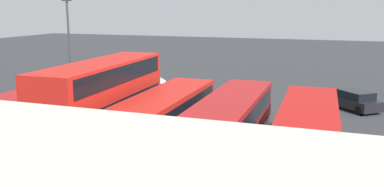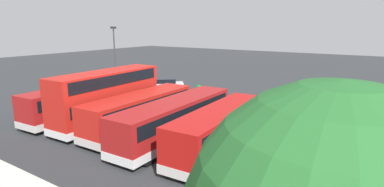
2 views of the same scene
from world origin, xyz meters
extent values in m
plane|color=#2D3033|center=(0.00, 0.00, 0.00)|extent=(140.00, 140.00, 0.00)
cube|color=#B71411|center=(-7.32, 11.60, 1.65)|extent=(2.96, 10.36, 2.60)
cube|color=silver|center=(-7.32, 11.60, 0.62)|extent=(3.00, 10.40, 0.55)
cube|color=black|center=(-7.32, 11.60, 2.25)|extent=(2.99, 9.57, 0.90)
cube|color=black|center=(-7.12, 6.44, 2.25)|extent=(2.25, 0.15, 1.10)
cylinder|color=black|center=(-6.05, 7.91, 0.55)|extent=(0.34, 1.11, 1.10)
cylinder|color=black|center=(-8.30, 7.82, 0.55)|extent=(0.34, 1.11, 1.10)
cylinder|color=black|center=(-6.35, 15.38, 0.55)|extent=(0.34, 1.11, 1.10)
cube|color=#A51919|center=(-3.49, 11.36, 1.65)|extent=(2.77, 11.78, 2.60)
cube|color=silver|center=(-3.49, 11.36, 0.62)|extent=(2.81, 11.82, 0.55)
cube|color=black|center=(-3.49, 11.36, 2.25)|extent=(2.82, 10.98, 0.90)
cube|color=black|center=(-3.37, 5.46, 2.25)|extent=(2.25, 0.10, 1.10)
cylinder|color=black|center=(-2.28, 6.91, 0.55)|extent=(0.32, 1.11, 1.10)
cylinder|color=black|center=(-4.53, 6.87, 0.55)|extent=(0.32, 1.11, 1.10)
cylinder|color=black|center=(-2.45, 15.84, 0.55)|extent=(0.32, 1.11, 1.10)
cylinder|color=black|center=(-4.70, 15.80, 0.55)|extent=(0.32, 1.11, 1.10)
cube|color=red|center=(0.02, 11.33, 1.65)|extent=(2.72, 10.46, 2.60)
cube|color=silver|center=(0.02, 11.33, 0.62)|extent=(2.76, 10.50, 0.55)
cube|color=black|center=(0.02, 11.33, 2.25)|extent=(2.76, 9.67, 0.90)
cube|color=black|center=(0.11, 6.09, 2.25)|extent=(2.25, 0.10, 1.10)
cylinder|color=black|center=(1.21, 7.54, 0.55)|extent=(0.32, 1.10, 1.10)
cylinder|color=black|center=(-1.04, 7.50, 0.55)|extent=(0.32, 1.10, 1.10)
cylinder|color=black|center=(1.09, 15.16, 0.55)|extent=(0.32, 1.10, 1.10)
cylinder|color=black|center=(-1.16, 15.13, 0.55)|extent=(0.32, 1.10, 1.10)
cube|color=red|center=(3.38, 11.63, 2.45)|extent=(2.94, 10.20, 4.20)
cube|color=silver|center=(3.38, 11.63, 0.62)|extent=(2.99, 10.24, 0.55)
cube|color=black|center=(3.38, 11.63, 2.25)|extent=(2.97, 9.41, 0.90)
cube|color=black|center=(3.38, 11.63, 3.95)|extent=(2.97, 9.41, 0.90)
cube|color=black|center=(3.58, 6.55, 2.25)|extent=(2.25, 0.15, 1.10)
cylinder|color=black|center=(4.64, 8.02, 0.55)|extent=(0.34, 1.11, 1.10)
cylinder|color=black|center=(2.40, 7.93, 0.55)|extent=(0.34, 1.11, 1.10)
cylinder|color=black|center=(4.36, 15.33, 0.55)|extent=(0.34, 1.11, 1.10)
cylinder|color=black|center=(2.11, 15.24, 0.55)|extent=(0.34, 1.11, 1.10)
cube|color=#A51919|center=(6.99, 11.46, 1.65)|extent=(3.12, 11.13, 2.60)
cube|color=silver|center=(6.99, 11.46, 0.62)|extent=(3.17, 11.17, 0.55)
cube|color=black|center=(6.99, 11.46, 2.25)|extent=(3.14, 10.34, 0.90)
cube|color=black|center=(7.28, 5.93, 2.25)|extent=(2.25, 0.18, 1.10)
cylinder|color=black|center=(8.33, 7.42, 0.55)|extent=(0.36, 1.11, 1.10)
cylinder|color=black|center=(6.08, 7.30, 0.55)|extent=(0.36, 1.11, 1.10)
cylinder|color=black|center=(5.65, 15.50, 0.55)|extent=(0.36, 1.11, 1.10)
cube|color=black|center=(-9.51, -1.56, 0.53)|extent=(4.22, 4.46, 0.70)
cube|color=black|center=(-9.64, -1.41, 1.15)|extent=(2.95, 3.05, 0.55)
cylinder|color=black|center=(-7.87, -2.22, 0.32)|extent=(0.59, 0.63, 0.64)
cylinder|color=black|center=(-9.07, -3.28, 0.32)|extent=(0.59, 0.63, 0.64)
cylinder|color=black|center=(-9.94, 0.15, 0.32)|extent=(0.59, 0.63, 0.64)
cylinder|color=black|center=(-11.15, -0.91, 0.32)|extent=(0.59, 0.63, 0.64)
cube|color=silver|center=(8.38, -2.89, 0.53)|extent=(4.30, 4.00, 0.70)
cube|color=black|center=(8.54, -2.76, 1.15)|extent=(2.94, 2.83, 0.55)
cylinder|color=black|center=(7.78, -4.43, 0.32)|extent=(0.63, 0.58, 0.64)
cylinder|color=black|center=(6.76, -3.20, 0.32)|extent=(0.63, 0.58, 0.64)
cylinder|color=black|center=(10.01, -2.58, 0.32)|extent=(0.63, 0.58, 0.64)
cylinder|color=black|center=(8.98, -1.35, 0.32)|extent=(0.63, 0.58, 0.64)
cylinder|color=#38383D|center=(11.64, 3.01, 3.91)|extent=(0.16, 0.16, 7.82)
cylinder|color=#197F33|center=(3.80, -3.29, 0.47)|extent=(0.60, 0.60, 0.95)
camera|label=1|loc=(-8.52, 30.60, 7.38)|focal=39.01mm
camera|label=2|loc=(-16.42, 28.67, 8.20)|focal=29.03mm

